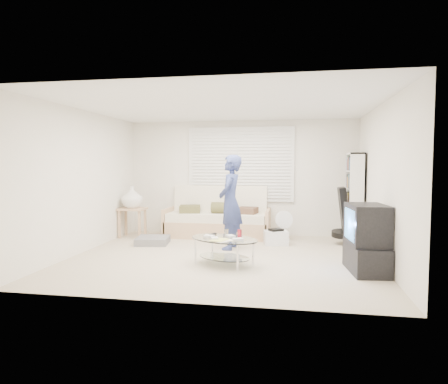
% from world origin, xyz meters
% --- Properties ---
extents(ground, '(5.00, 5.00, 0.00)m').
position_xyz_m(ground, '(0.00, 0.00, 0.00)').
color(ground, tan).
rests_on(ground, ground).
extents(room_shell, '(5.02, 4.52, 2.51)m').
position_xyz_m(room_shell, '(0.00, 0.48, 1.63)').
color(room_shell, silver).
rests_on(room_shell, ground).
extents(window_blinds, '(2.32, 0.08, 1.62)m').
position_xyz_m(window_blinds, '(0.00, 2.20, 1.55)').
color(window_blinds, silver).
rests_on(window_blinds, ground).
extents(futon_sofa, '(2.22, 0.90, 1.08)m').
position_xyz_m(futon_sofa, '(-0.45, 1.88, 0.36)').
color(futon_sofa, tan).
rests_on(futon_sofa, ground).
extents(grey_floor_pillow, '(0.69, 0.69, 0.14)m').
position_xyz_m(grey_floor_pillow, '(-1.55, 0.86, 0.07)').
color(grey_floor_pillow, slate).
rests_on(grey_floor_pillow, ground).
extents(side_table, '(0.55, 0.44, 1.09)m').
position_xyz_m(side_table, '(-2.22, 1.47, 0.81)').
color(side_table, tan).
rests_on(side_table, ground).
extents(bookshelf, '(0.28, 0.75, 1.77)m').
position_xyz_m(bookshelf, '(2.32, 1.64, 0.89)').
color(bookshelf, white).
rests_on(bookshelf, ground).
extents(guitar_case, '(0.39, 0.40, 1.09)m').
position_xyz_m(guitar_case, '(2.12, 1.44, 0.48)').
color(guitar_case, black).
rests_on(guitar_case, ground).
extents(floor_fan, '(0.38, 0.25, 0.61)m').
position_xyz_m(floor_fan, '(0.97, 1.68, 0.35)').
color(floor_fan, white).
rests_on(floor_fan, ground).
extents(storage_bin, '(0.50, 0.39, 0.31)m').
position_xyz_m(storage_bin, '(0.83, 1.19, 0.14)').
color(storage_bin, white).
rests_on(storage_bin, ground).
extents(tv_unit, '(0.57, 0.94, 0.98)m').
position_xyz_m(tv_unit, '(2.20, -0.53, 0.48)').
color(tv_unit, black).
rests_on(tv_unit, ground).
extents(coffee_table, '(1.32, 1.12, 0.54)m').
position_xyz_m(coffee_table, '(0.11, -0.50, 0.34)').
color(coffee_table, silver).
rests_on(coffee_table, ground).
extents(standing_person, '(0.48, 0.67, 1.72)m').
position_xyz_m(standing_person, '(0.02, 0.67, 0.86)').
color(standing_person, navy).
rests_on(standing_person, ground).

